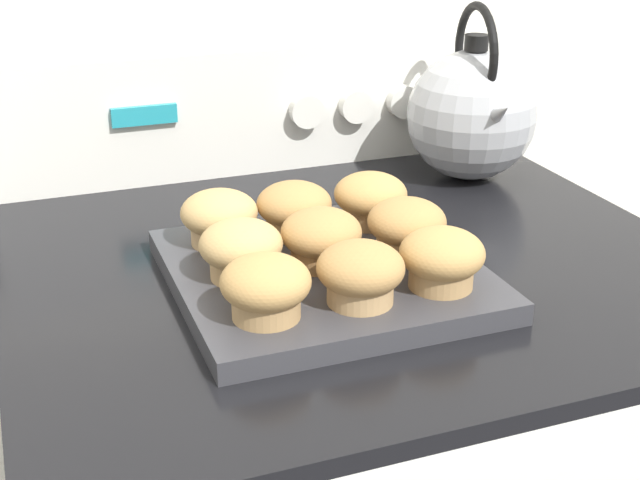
# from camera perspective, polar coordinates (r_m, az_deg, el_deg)

# --- Properties ---
(control_panel) EXTENTS (0.72, 0.07, 0.17)m
(control_panel) POSITION_cam_1_polar(r_m,az_deg,el_deg) (1.22, -3.71, 8.44)
(control_panel) COLOR white
(control_panel) RESTS_ON stove_range
(muffin_pan) EXTENTS (0.30, 0.30, 0.02)m
(muffin_pan) POSITION_cam_1_polar(r_m,az_deg,el_deg) (0.89, 0.26, -2.20)
(muffin_pan) COLOR #38383D
(muffin_pan) RESTS_ON stove_range
(muffin_r0_c0) EXTENTS (0.08, 0.08, 0.06)m
(muffin_r0_c0) POSITION_cam_1_polar(r_m,az_deg,el_deg) (0.78, -3.50, -3.03)
(muffin_r0_c0) COLOR tan
(muffin_r0_c0) RESTS_ON muffin_pan
(muffin_r0_c1) EXTENTS (0.08, 0.08, 0.06)m
(muffin_r0_c1) POSITION_cam_1_polar(r_m,az_deg,el_deg) (0.80, 2.61, -2.12)
(muffin_r0_c1) COLOR tan
(muffin_r0_c1) RESTS_ON muffin_pan
(muffin_r0_c2) EXTENTS (0.08, 0.08, 0.06)m
(muffin_r0_c2) POSITION_cam_1_polar(r_m,az_deg,el_deg) (0.84, 7.81, -1.16)
(muffin_r0_c2) COLOR tan
(muffin_r0_c2) RESTS_ON muffin_pan
(muffin_r1_c0) EXTENTS (0.08, 0.08, 0.06)m
(muffin_r1_c0) POSITION_cam_1_polar(r_m,az_deg,el_deg) (0.85, -5.08, -0.59)
(muffin_r1_c0) COLOR tan
(muffin_r1_c0) RESTS_ON muffin_pan
(muffin_r1_c1) EXTENTS (0.08, 0.08, 0.06)m
(muffin_r1_c1) POSITION_cam_1_polar(r_m,az_deg,el_deg) (0.88, 0.08, 0.18)
(muffin_r1_c1) COLOR olive
(muffin_r1_c1) RESTS_ON muffin_pan
(muffin_r1_c2) EXTENTS (0.08, 0.08, 0.06)m
(muffin_r1_c2) POSITION_cam_1_polar(r_m,az_deg,el_deg) (0.91, 5.56, 0.88)
(muffin_r1_c2) COLOR tan
(muffin_r1_c2) RESTS_ON muffin_pan
(muffin_r2_c0) EXTENTS (0.08, 0.08, 0.06)m
(muffin_r2_c0) POSITION_cam_1_polar(r_m,az_deg,el_deg) (0.93, -6.46, 1.47)
(muffin_r2_c0) COLOR tan
(muffin_r2_c0) RESTS_ON muffin_pan
(muffin_r2_c1) EXTENTS (0.08, 0.08, 0.06)m
(muffin_r2_c1) POSITION_cam_1_polar(r_m,az_deg,el_deg) (0.95, -1.66, 2.03)
(muffin_r2_c1) COLOR tan
(muffin_r2_c1) RESTS_ON muffin_pan
(muffin_r2_c2) EXTENTS (0.08, 0.08, 0.06)m
(muffin_r2_c2) POSITION_cam_1_polar(r_m,az_deg,el_deg) (0.98, 3.25, 2.67)
(muffin_r2_c2) COLOR #A37A4C
(muffin_r2_c2) RESTS_ON muffin_pan
(tea_kettle) EXTENTS (0.17, 0.21, 0.23)m
(tea_kettle) POSITION_cam_1_polar(r_m,az_deg,el_deg) (1.19, 9.70, 8.02)
(tea_kettle) COLOR #ADAFB5
(tea_kettle) RESTS_ON stove_range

